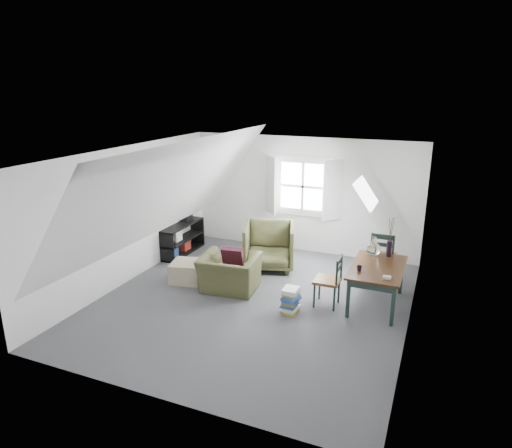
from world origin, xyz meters
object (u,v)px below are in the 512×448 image
at_px(ottoman, 187,271).
at_px(dining_chair_near, 329,280).
at_px(dining_table, 377,272).
at_px(magazine_stack, 291,301).
at_px(dining_chair_far, 382,256).
at_px(armchair_near, 230,290).
at_px(armchair_far, 269,267).
at_px(media_shelf, 180,240).

xyz_separation_m(ottoman, dining_chair_near, (2.69, 0.04, 0.27)).
distance_m(dining_table, magazine_stack, 1.51).
distance_m(ottoman, dining_chair_far, 3.63).
bearing_deg(dining_chair_near, magazine_stack, -60.68).
distance_m(armchair_near, dining_chair_near, 1.84).
distance_m(armchair_far, dining_chair_far, 2.26).
relative_size(dining_chair_near, magazine_stack, 2.14).
height_order(armchair_far, ottoman, armchair_far).
relative_size(armchair_far, dining_table, 0.73).
xyz_separation_m(armchair_far, dining_chair_far, (2.19, 0.10, 0.52)).
xyz_separation_m(dining_table, dining_chair_near, (-0.72, -0.32, -0.14)).
xyz_separation_m(ottoman, dining_table, (3.40, 0.36, 0.41)).
distance_m(armchair_far, dining_table, 2.47).
height_order(armchair_far, media_shelf, media_shelf).
bearing_deg(armchair_near, media_shelf, -40.90).
distance_m(ottoman, magazine_stack, 2.22).
bearing_deg(magazine_stack, media_shelf, 151.87).
height_order(ottoman, media_shelf, media_shelf).
bearing_deg(media_shelf, magazine_stack, -25.27).
height_order(armchair_near, media_shelf, media_shelf).
relative_size(armchair_far, dining_chair_near, 1.14).
bearing_deg(dining_table, armchair_far, 158.89).
bearing_deg(dining_chair_near, dining_chair_far, 138.68).
bearing_deg(dining_chair_far, ottoman, 1.65).
relative_size(ottoman, dining_chair_far, 0.56).
distance_m(dining_table, dining_chair_near, 0.80).
distance_m(armchair_near, dining_chair_far, 2.86).
bearing_deg(media_shelf, armchair_near, -32.21).
xyz_separation_m(dining_chair_near, magazine_stack, (-0.51, -0.47, -0.25)).
distance_m(dining_chair_far, dining_chair_near, 1.45).
bearing_deg(dining_table, ottoman, -174.06).
height_order(armchair_near, dining_table, dining_table).
relative_size(ottoman, dining_chair_near, 0.64).
relative_size(dining_chair_far, dining_chair_near, 1.14).
xyz_separation_m(armchair_far, ottoman, (-1.17, -1.22, 0.19)).
bearing_deg(armchair_far, dining_table, -39.22).
distance_m(armchair_near, dining_table, 2.60).
bearing_deg(dining_chair_near, dining_table, 100.71).
bearing_deg(armchair_near, armchair_far, -107.53).
height_order(dining_chair_near, magazine_stack, dining_chair_near).
bearing_deg(dining_chair_far, magazine_stack, 36.32).
distance_m(armchair_far, magazine_stack, 1.95).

